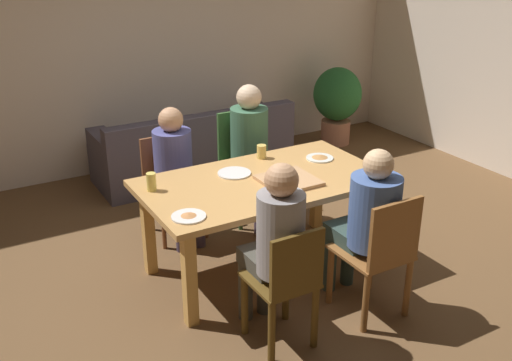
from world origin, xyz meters
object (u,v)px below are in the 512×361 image
Objects in this scene: person_1 at (275,239)px; plate_2 at (234,173)px; drinking_glass_1 at (262,152)px; pizza_box_0 at (288,180)px; potted_plant at (337,100)px; dining_table at (263,191)px; couch at (195,151)px; person_0 at (176,164)px; person_3 at (368,216)px; chair_2 at (244,159)px; chair_3 at (380,253)px; drinking_glass_0 at (151,182)px; chair_1 at (286,285)px; person_2 at (252,144)px; chair_0 at (170,178)px; plate_0 at (320,158)px; plate_1 at (189,216)px.

plate_2 is at bearing 76.78° from person_1.
plate_2 is 2.31× the size of drinking_glass_1.
potted_plant reaches higher than pizza_box_0.
couch is at bearing 80.17° from dining_table.
person_3 is (0.73, -1.61, 0.02)m from person_0.
potted_plant is (1.98, 1.19, 0.01)m from chair_2.
chair_3 is 6.88× the size of drinking_glass_0.
chair_1 is 1.88m from person_2.
person_3 is (0.00, 0.15, 0.22)m from chair_3.
plate_2 is (-0.50, 0.99, 0.07)m from person_3.
potted_plant reaches higher than chair_3.
person_0 is at bearing 143.49° from drinking_glass_1.
chair_0 is 2.18× the size of pizza_box_0.
person_1 is 0.98× the size of person_2.
chair_2 reaches higher than drinking_glass_0.
pizza_box_0 is at bearing -65.83° from chair_0.
person_2 is at bearing -89.48° from couch.
person_1 is 1.73m from person_2.
person_0 is 10.40× the size of drinking_glass_1.
person_3 is at bearing 8.90° from chair_1.
person_1 is 5.59× the size of plate_0.
couch is at bearing 75.72° from person_1.
person_1 reaches higher than person_0.
chair_3 is 8.27× the size of drinking_glass_1.
couch is (1.10, 2.36, -0.50)m from plate_1.
drinking_glass_0 is 0.14× the size of potted_plant.
plate_1 is 0.53m from drinking_glass_0.
drinking_glass_0 is at bearing -148.37° from potted_plant.
plate_1 is (-0.38, -1.13, 0.09)m from person_0.
chair_1 is at bearing -90.00° from person_1.
drinking_glass_1 is (0.58, -0.58, 0.33)m from chair_0.
person_2 reaches higher than chair_0.
person_3 is 3.55m from potted_plant.
person_1 reaches higher than pizza_box_0.
chair_2 reaches higher than drinking_glass_1.
drinking_glass_1 reaches higher than couch.
plate_2 is at bearing 175.43° from plate_0.
plate_0 is at bearing 76.37° from chair_3.
person_2 is at bearing 111.62° from plate_0.
drinking_glass_1 is at bearing -94.62° from couch.
person_0 is 1.21× the size of potted_plant.
person_0 is at bearing 113.74° from dining_table.
chair_2 is 0.89m from plate_0.
chair_2 is at bearing 68.66° from chair_1.
chair_2 is 1.15m from pizza_box_0.
plate_1 is 2.65m from couch.
chair_2 is at bearing 75.69° from drinking_glass_1.
potted_plant reaches higher than plate_2.
drinking_glass_1 is (0.58, 1.30, 0.37)m from chair_1.
plate_1 is (-0.38, -1.28, 0.28)m from chair_0.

